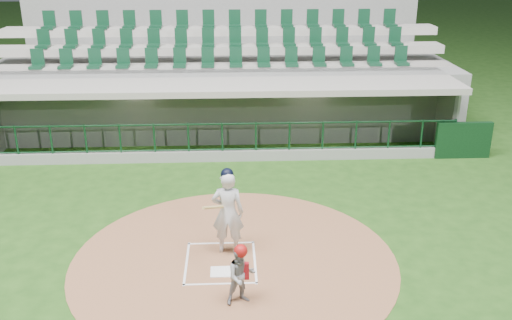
{
  "coord_description": "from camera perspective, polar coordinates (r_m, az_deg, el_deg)",
  "views": [
    {
      "loc": [
        0.26,
        -11.22,
        6.6
      ],
      "look_at": [
        0.92,
        2.6,
        1.3
      ],
      "focal_mm": 40.0,
      "sensor_mm": 36.0,
      "label": 1
    }
  ],
  "objects": [
    {
      "name": "ground",
      "position": [
        13.02,
        -3.53,
        -9.55
      ],
      "size": [
        120.0,
        120.0,
        0.0
      ],
      "primitive_type": "plane",
      "color": "#1D4112",
      "rests_on": "ground"
    },
    {
      "name": "dirt_circle",
      "position": [
        12.84,
        -2.18,
        -9.95
      ],
      "size": [
        7.2,
        7.2,
        0.01
      ],
      "primitive_type": "cylinder",
      "color": "brown",
      "rests_on": "ground"
    },
    {
      "name": "home_plate",
      "position": [
        12.41,
        -3.57,
        -11.1
      ],
      "size": [
        0.43,
        0.43,
        0.02
      ],
      "primitive_type": "cube",
      "color": "white",
      "rests_on": "dirt_circle"
    },
    {
      "name": "batter_box_chalk",
      "position": [
        12.75,
        -3.55,
        -10.16
      ],
      "size": [
        1.55,
        1.8,
        0.01
      ],
      "color": "white",
      "rests_on": "ground"
    },
    {
      "name": "dugout_structure",
      "position": [
        19.85,
        -3.26,
        4.44
      ],
      "size": [
        16.4,
        3.7,
        3.0
      ],
      "color": "gray",
      "rests_on": "ground"
    },
    {
      "name": "seating_deck",
      "position": [
        22.72,
        -3.33,
        7.76
      ],
      "size": [
        17.0,
        6.72,
        5.15
      ],
      "color": "gray",
      "rests_on": "ground"
    },
    {
      "name": "batter",
      "position": [
        12.69,
        -2.84,
        -5.15
      ],
      "size": [
        0.92,
        0.91,
        2.04
      ],
      "color": "silver",
      "rests_on": "dirt_circle"
    },
    {
      "name": "catcher",
      "position": [
        11.16,
        -1.51,
        -11.36
      ],
      "size": [
        0.69,
        0.61,
        1.27
      ],
      "color": "gray",
      "rests_on": "dirt_circle"
    }
  ]
}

